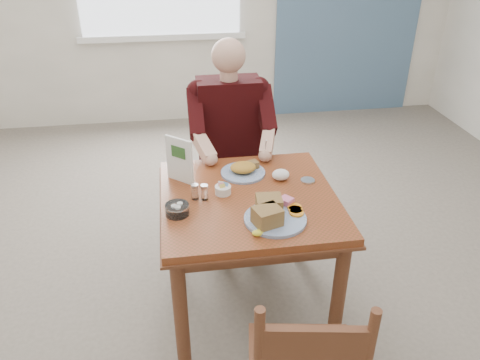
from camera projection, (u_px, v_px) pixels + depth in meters
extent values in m
plane|color=#5F564D|center=(248.00, 303.00, 2.79)|extent=(6.00, 6.00, 0.00)
ellipsoid|color=yellow|center=(258.00, 233.00, 2.11)|extent=(0.06, 0.05, 0.03)
ellipsoid|color=white|center=(281.00, 175.00, 2.55)|extent=(0.11, 0.09, 0.06)
cylinder|color=silver|center=(308.00, 180.00, 2.55)|extent=(0.10, 0.10, 0.01)
cube|color=white|center=(163.00, 38.00, 4.83)|extent=(1.72, 0.04, 0.06)
cube|color=brown|center=(249.00, 199.00, 2.43)|extent=(0.90, 0.90, 0.04)
cube|color=brown|center=(249.00, 203.00, 2.44)|extent=(0.92, 0.92, 0.01)
cylinder|color=brown|center=(181.00, 315.00, 2.22)|extent=(0.07, 0.07, 0.71)
cylinder|color=brown|center=(338.00, 297.00, 2.33)|extent=(0.07, 0.07, 0.71)
cylinder|color=brown|center=(176.00, 223.00, 2.90)|extent=(0.07, 0.07, 0.71)
cylinder|color=brown|center=(298.00, 212.00, 3.00)|extent=(0.07, 0.07, 0.71)
cube|color=brown|center=(263.00, 257.00, 2.13)|extent=(0.80, 0.03, 0.08)
cube|color=brown|center=(238.00, 175.00, 2.80)|extent=(0.80, 0.03, 0.08)
cube|color=brown|center=(174.00, 217.00, 2.41)|extent=(0.03, 0.80, 0.08)
cube|color=brown|center=(320.00, 204.00, 2.51)|extent=(0.03, 0.80, 0.08)
cylinder|color=brown|center=(208.00, 221.00, 3.14)|extent=(0.04, 0.04, 0.45)
cylinder|color=brown|center=(260.00, 216.00, 3.19)|extent=(0.04, 0.04, 0.45)
cylinder|color=brown|center=(203.00, 194.00, 3.45)|extent=(0.04, 0.04, 0.45)
cylinder|color=brown|center=(251.00, 190.00, 3.50)|extent=(0.04, 0.04, 0.45)
cube|color=brown|center=(230.00, 175.00, 3.20)|extent=(0.42, 0.42, 0.03)
cylinder|color=brown|center=(200.00, 135.00, 3.22)|extent=(0.04, 0.04, 0.50)
cylinder|color=brown|center=(252.00, 131.00, 3.27)|extent=(0.04, 0.04, 0.50)
cube|color=brown|center=(226.00, 120.00, 3.19)|extent=(0.38, 0.03, 0.14)
cube|color=brown|center=(315.00, 344.00, 1.52)|extent=(0.38, 0.09, 0.14)
cube|color=tan|center=(217.00, 175.00, 3.05)|extent=(0.13, 0.38, 0.12)
cube|color=tan|center=(247.00, 173.00, 3.08)|extent=(0.13, 0.38, 0.12)
cube|color=tan|center=(221.00, 228.00, 3.04)|extent=(0.10, 0.10, 0.48)
cube|color=tan|center=(252.00, 226.00, 3.07)|extent=(0.10, 0.10, 0.48)
cube|color=black|center=(229.00, 122.00, 3.04)|extent=(0.40, 0.22, 0.58)
sphere|color=black|center=(198.00, 91.00, 2.91)|extent=(0.15, 0.15, 0.15)
sphere|color=black|center=(258.00, 88.00, 2.96)|extent=(0.15, 0.15, 0.15)
cylinder|color=tan|center=(229.00, 77.00, 2.88)|extent=(0.11, 0.11, 0.08)
sphere|color=tan|center=(229.00, 56.00, 2.81)|extent=(0.21, 0.21, 0.21)
cube|color=black|center=(196.00, 113.00, 2.86)|extent=(0.09, 0.29, 0.27)
cube|color=black|center=(266.00, 109.00, 2.92)|extent=(0.09, 0.29, 0.27)
sphere|color=black|center=(198.00, 136.00, 2.81)|extent=(0.09, 0.09, 0.09)
sphere|color=black|center=(269.00, 131.00, 2.87)|extent=(0.09, 0.09, 0.09)
cube|color=tan|center=(204.00, 147.00, 2.75)|extent=(0.14, 0.23, 0.14)
cube|color=tan|center=(267.00, 143.00, 2.80)|extent=(0.14, 0.23, 0.14)
sphere|color=tan|center=(211.00, 159.00, 2.70)|extent=(0.08, 0.08, 0.08)
sphere|color=tan|center=(265.00, 155.00, 2.74)|extent=(0.08, 0.08, 0.08)
cylinder|color=silver|center=(265.00, 148.00, 2.71)|extent=(0.01, 0.05, 0.12)
cylinder|color=white|center=(275.00, 219.00, 2.21)|extent=(0.35, 0.35, 0.02)
cube|color=#AA884B|center=(267.00, 216.00, 2.15)|extent=(0.15, 0.14, 0.08)
cube|color=#AA884B|center=(269.00, 205.00, 2.23)|extent=(0.13, 0.11, 0.08)
cylinder|color=orange|center=(297.00, 213.00, 2.24)|extent=(0.07, 0.07, 0.01)
cylinder|color=orange|center=(295.00, 210.00, 2.26)|extent=(0.09, 0.09, 0.01)
cylinder|color=orange|center=(294.00, 207.00, 2.28)|extent=(0.10, 0.10, 0.01)
cube|color=#DB6791|center=(286.00, 201.00, 2.31)|extent=(0.08, 0.08, 0.03)
cylinder|color=white|center=(243.00, 173.00, 2.62)|extent=(0.32, 0.32, 0.01)
ellipsoid|color=gold|center=(243.00, 167.00, 2.60)|extent=(0.18, 0.16, 0.05)
cube|color=#AA884B|center=(250.00, 165.00, 2.64)|extent=(0.11, 0.08, 0.04)
cylinder|color=white|center=(223.00, 190.00, 2.43)|extent=(0.11, 0.11, 0.04)
cube|color=pink|center=(221.00, 185.00, 2.41)|extent=(0.03, 0.02, 0.02)
cube|color=#6699D8|center=(226.00, 184.00, 2.42)|extent=(0.03, 0.03, 0.02)
cube|color=#EAD159|center=(222.00, 186.00, 2.40)|extent=(0.03, 0.02, 0.02)
cube|color=white|center=(221.00, 183.00, 2.42)|extent=(0.03, 0.02, 0.02)
cylinder|color=white|center=(195.00, 193.00, 2.37)|extent=(0.04, 0.04, 0.07)
cylinder|color=silver|center=(194.00, 186.00, 2.35)|extent=(0.05, 0.05, 0.01)
cylinder|color=white|center=(204.00, 194.00, 2.37)|extent=(0.04, 0.04, 0.07)
cylinder|color=silver|center=(204.00, 186.00, 2.35)|extent=(0.05, 0.05, 0.01)
cylinder|color=white|center=(177.00, 209.00, 2.25)|extent=(0.14, 0.14, 0.05)
cylinder|color=white|center=(174.00, 207.00, 2.24)|extent=(0.03, 0.03, 0.02)
cylinder|color=white|center=(180.00, 205.00, 2.26)|extent=(0.03, 0.03, 0.02)
cylinder|color=white|center=(178.00, 208.00, 2.23)|extent=(0.03, 0.03, 0.02)
cube|color=white|center=(179.00, 160.00, 2.49)|extent=(0.14, 0.12, 0.25)
cube|color=#2D5926|center=(178.00, 152.00, 2.46)|extent=(0.07, 0.06, 0.06)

